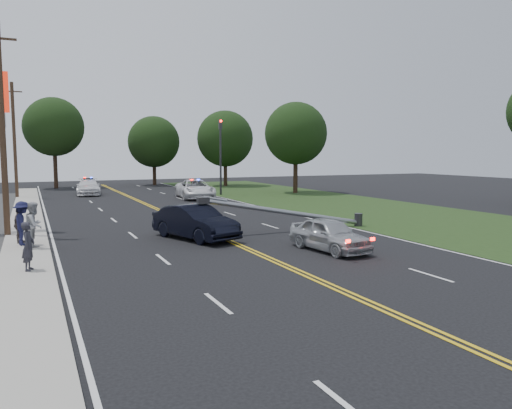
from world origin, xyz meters
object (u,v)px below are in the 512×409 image
bystander_c (23,223)px  utility_pole_mid (2,129)px  fallen_streetlight (296,213)px  traffic_signal (221,150)px  bystander_d (19,225)px  utility_pole_far (14,140)px  crashed_sedan (195,222)px  bystander_a (28,246)px  bystander_b (34,225)px  emergency_b (88,187)px  waiting_sedan (329,234)px  emergency_a (195,189)px

bystander_c → utility_pole_mid: bearing=-1.2°
fallen_streetlight → traffic_signal: bearing=79.4°
traffic_signal → bystander_d: 26.95m
utility_pole_far → bystander_c: (0.71, -25.30, -4.04)m
crashed_sedan → bystander_d: bearing=149.3°
utility_pole_mid → bystander_d: bearing=-78.2°
bystander_a → fallen_streetlight: bearing=-55.9°
bystander_b → bystander_c: bystander_b is taller
crashed_sedan → utility_pole_far: bearing=87.7°
traffic_signal → utility_pole_mid: size_ratio=0.70×
fallen_streetlight → bystander_a: size_ratio=5.76×
utility_pole_far → utility_pole_mid: bearing=-90.0°
emergency_b → bystander_a: size_ratio=3.15×
traffic_signal → bystander_c: size_ratio=3.79×
fallen_streetlight → bystander_d: (-12.82, 1.28, -0.02)m
waiting_sedan → bystander_c: 12.82m
fallen_streetlight → waiting_sedan: 5.31m
traffic_signal → bystander_b: bearing=-126.3°
utility_pole_mid → waiting_sedan: size_ratio=2.52×
traffic_signal → waiting_sedan: (-5.38, -27.15, -3.53)m
emergency_b → bystander_d: (-5.50, -25.78, 0.16)m
bystander_a → bystander_d: size_ratio=1.05×
crashed_sedan → emergency_a: emergency_a is taller
utility_pole_far → emergency_b: utility_pole_far is taller
utility_pole_far → crashed_sedan: bearing=-73.1°
emergency_a → bystander_d: bearing=-121.1°
traffic_signal → utility_pole_mid: 25.12m
crashed_sedan → emergency_a: bearing=53.3°
emergency_a → bystander_a: bearing=-113.3°
bystander_c → bystander_b: bearing=-167.6°
fallen_streetlight → bystander_c: size_ratio=5.04×
emergency_a → emergency_b: size_ratio=1.15×
bystander_b → bystander_c: 1.02m
waiting_sedan → bystander_d: size_ratio=2.55×
fallen_streetlight → utility_pole_mid: size_ratio=0.94×
fallen_streetlight → emergency_b: 28.04m
bystander_a → bystander_c: size_ratio=0.87×
fallen_streetlight → utility_pole_mid: 14.58m
bystander_c → bystander_d: size_ratio=1.20×
utility_pole_mid → emergency_b: (6.07, 23.06, -4.34)m
bystander_c → bystander_d: 0.62m
bystander_b → crashed_sedan: bearing=-64.8°
utility_pole_mid → bystander_a: size_ratio=6.15×
waiting_sedan → bystander_a: size_ratio=2.44×
emergency_a → bystander_b: 23.48m
emergency_b → bystander_b: (-4.91, -27.28, 0.33)m
crashed_sedan → waiting_sedan: 6.45m
traffic_signal → waiting_sedan: traffic_signal is taller
emergency_a → emergency_b: bearing=142.1°
utility_pole_far → waiting_sedan: size_ratio=2.52×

